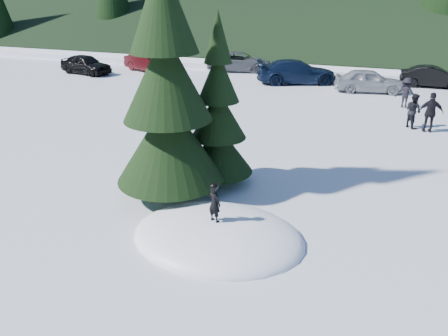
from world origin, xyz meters
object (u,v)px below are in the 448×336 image
(adult_2, at_px, (406,93))
(car_0, at_px, (86,64))
(adult_1, at_px, (431,113))
(car_1, at_px, (149,62))
(car_3, at_px, (297,72))
(car_5, at_px, (433,77))
(spruce_tall, at_px, (167,88))
(car_2, at_px, (240,62))
(child_skier, at_px, (214,203))
(adult_0, at_px, (413,111))
(spruce_short, at_px, (218,120))
(car_4, at_px, (369,81))

(adult_2, distance_m, car_0, 21.63)
(adult_1, xyz_separation_m, car_1, (-18.66, 8.59, -0.18))
(car_3, xyz_separation_m, car_5, (8.29, 1.80, -0.10))
(spruce_tall, height_order, car_3, spruce_tall)
(car_1, bearing_deg, car_2, -46.21)
(child_skier, relative_size, adult_0, 0.63)
(child_skier, height_order, adult_0, adult_0)
(spruce_tall, bearing_deg, spruce_short, 54.46)
(adult_2, bearing_deg, spruce_tall, 69.35)
(spruce_tall, distance_m, car_3, 17.91)
(spruce_short, distance_m, car_5, 19.68)
(car_4, bearing_deg, car_2, 57.12)
(car_4, xyz_separation_m, car_5, (3.71, 2.83, -0.04))
(adult_1, bearing_deg, car_1, -28.92)
(car_1, height_order, car_2, car_1)
(spruce_short, height_order, car_0, spruce_short)
(child_skier, height_order, car_5, child_skier)
(car_0, bearing_deg, adult_1, -93.62)
(spruce_tall, distance_m, car_2, 21.32)
(adult_2, height_order, car_4, adult_2)
(child_skier, relative_size, adult_1, 0.56)
(child_skier, bearing_deg, spruce_short, -50.74)
(adult_0, bearing_deg, car_3, 1.74)
(adult_0, height_order, car_1, adult_0)
(adult_0, bearing_deg, adult_2, -35.79)
(child_skier, xyz_separation_m, car_3, (-1.88, 19.54, -0.22))
(adult_0, distance_m, car_1, 19.74)
(spruce_tall, bearing_deg, car_1, 121.06)
(car_1, relative_size, car_5, 1.08)
(car_0, distance_m, car_1, 4.49)
(spruce_short, height_order, car_4, spruce_short)
(adult_0, distance_m, car_4, 7.09)
(car_0, distance_m, car_5, 23.55)
(spruce_short, xyz_separation_m, car_2, (-5.61, 19.25, -1.41))
(car_0, bearing_deg, car_1, -45.88)
(spruce_tall, relative_size, car_2, 1.73)
(car_0, relative_size, car_5, 1.03)
(spruce_tall, bearing_deg, car_5, 66.40)
(spruce_short, height_order, car_1, spruce_short)
(car_2, bearing_deg, adult_2, -134.46)
(car_1, distance_m, car_2, 6.80)
(adult_1, bearing_deg, adult_2, -81.49)
(adult_0, bearing_deg, car_4, -21.16)
(car_0, bearing_deg, adult_2, -83.74)
(spruce_short, relative_size, car_0, 1.33)
(spruce_short, relative_size, car_1, 1.27)
(car_2, height_order, car_3, car_3)
(spruce_short, xyz_separation_m, car_1, (-11.91, 16.72, -1.41))
(child_skier, xyz_separation_m, car_0, (-16.82, 17.53, -0.28))
(spruce_tall, height_order, spruce_short, spruce_tall)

